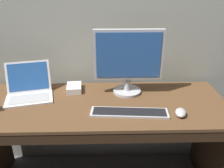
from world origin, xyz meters
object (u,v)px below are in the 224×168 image
at_px(laptop_white, 29,88).
at_px(external_drive_box, 74,88).
at_px(external_monitor, 128,60).
at_px(computer_mouse, 181,113).
at_px(wired_keyboard, 129,112).

height_order(laptop_white, external_drive_box, laptop_white).
relative_size(external_monitor, external_drive_box, 3.20).
distance_m(computer_mouse, external_drive_box, 0.80).
height_order(laptop_white, wired_keyboard, laptop_white).
height_order(wired_keyboard, external_drive_box, external_drive_box).
xyz_separation_m(external_monitor, computer_mouse, (0.31, -0.32, -0.24)).
height_order(laptop_white, computer_mouse, laptop_white).
bearing_deg(external_drive_box, external_monitor, -7.67).
bearing_deg(external_monitor, computer_mouse, -45.82).
bearing_deg(external_monitor, external_drive_box, 172.33).
bearing_deg(wired_keyboard, laptop_white, 159.28).
bearing_deg(laptop_white, external_drive_box, 13.46).
xyz_separation_m(laptop_white, external_drive_box, (0.31, 0.08, -0.03)).
distance_m(laptop_white, computer_mouse, 1.07).
relative_size(external_monitor, computer_mouse, 4.70).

